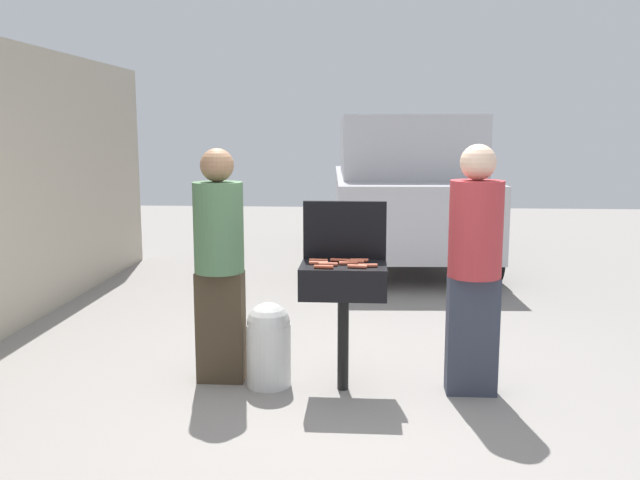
{
  "coord_description": "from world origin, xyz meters",
  "views": [
    {
      "loc": [
        0.21,
        -4.47,
        1.83
      ],
      "look_at": [
        -0.14,
        0.72,
        1.0
      ],
      "focal_mm": 38.51,
      "sensor_mm": 36.0,
      "label": 1
    }
  ],
  "objects_px": {
    "hot_dog_6": "(357,266)",
    "hot_dog_3": "(355,262)",
    "hot_dog_0": "(328,264)",
    "person_left": "(219,257)",
    "hot_dog_5": "(319,260)",
    "hot_dog_9": "(368,266)",
    "hot_dog_4": "(359,260)",
    "hot_dog_2": "(348,263)",
    "hot_dog_7": "(324,267)",
    "hot_dog_8": "(319,263)",
    "propane_tank": "(269,343)",
    "person_right": "(475,261)",
    "hot_dog_1": "(340,260)",
    "parked_minivan": "(404,188)",
    "bbq_grill": "(343,284)"
  },
  "relations": [
    {
      "from": "hot_dog_2",
      "to": "hot_dog_5",
      "type": "height_order",
      "value": "same"
    },
    {
      "from": "hot_dog_6",
      "to": "propane_tank",
      "type": "distance_m",
      "value": 0.89
    },
    {
      "from": "hot_dog_5",
      "to": "hot_dog_7",
      "type": "height_order",
      "value": "same"
    },
    {
      "from": "hot_dog_5",
      "to": "hot_dog_0",
      "type": "bearing_deg",
      "value": -60.64
    },
    {
      "from": "hot_dog_6",
      "to": "hot_dog_7",
      "type": "relative_size",
      "value": 1.0
    },
    {
      "from": "hot_dog_8",
      "to": "hot_dog_0",
      "type": "bearing_deg",
      "value": -32.57
    },
    {
      "from": "hot_dog_2",
      "to": "person_left",
      "type": "distance_m",
      "value": 0.95
    },
    {
      "from": "hot_dog_0",
      "to": "hot_dog_9",
      "type": "bearing_deg",
      "value": -5.25
    },
    {
      "from": "hot_dog_7",
      "to": "propane_tank",
      "type": "bearing_deg",
      "value": 154.02
    },
    {
      "from": "bbq_grill",
      "to": "person_left",
      "type": "bearing_deg",
      "value": 172.92
    },
    {
      "from": "parked_minivan",
      "to": "bbq_grill",
      "type": "bearing_deg",
      "value": 79.27
    },
    {
      "from": "hot_dog_4",
      "to": "person_left",
      "type": "bearing_deg",
      "value": 178.8
    },
    {
      "from": "hot_dog_6",
      "to": "hot_dog_7",
      "type": "distance_m",
      "value": 0.23
    },
    {
      "from": "parked_minivan",
      "to": "person_right",
      "type": "bearing_deg",
      "value": 89.46
    },
    {
      "from": "hot_dog_6",
      "to": "parked_minivan",
      "type": "distance_m",
      "value": 5.21
    },
    {
      "from": "hot_dog_2",
      "to": "hot_dog_7",
      "type": "bearing_deg",
      "value": -138.35
    },
    {
      "from": "hot_dog_8",
      "to": "hot_dog_2",
      "type": "bearing_deg",
      "value": 1.53
    },
    {
      "from": "hot_dog_5",
      "to": "hot_dog_7",
      "type": "distance_m",
      "value": 0.24
    },
    {
      "from": "hot_dog_5",
      "to": "hot_dog_9",
      "type": "height_order",
      "value": "same"
    },
    {
      "from": "hot_dog_5",
      "to": "hot_dog_9",
      "type": "bearing_deg",
      "value": -24.73
    },
    {
      "from": "person_right",
      "to": "hot_dog_2",
      "type": "bearing_deg",
      "value": -2.06
    },
    {
      "from": "hot_dog_0",
      "to": "hot_dog_3",
      "type": "height_order",
      "value": "same"
    },
    {
      "from": "propane_tank",
      "to": "person_right",
      "type": "bearing_deg",
      "value": -1.45
    },
    {
      "from": "hot_dog_3",
      "to": "person_left",
      "type": "relative_size",
      "value": 0.08
    },
    {
      "from": "hot_dog_0",
      "to": "hot_dog_8",
      "type": "distance_m",
      "value": 0.08
    },
    {
      "from": "hot_dog_0",
      "to": "person_right",
      "type": "xyz_separation_m",
      "value": [
        1.0,
        0.07,
        0.02
      ]
    },
    {
      "from": "hot_dog_8",
      "to": "hot_dog_7",
      "type": "bearing_deg",
      "value": -72.11
    },
    {
      "from": "person_left",
      "to": "parked_minivan",
      "type": "bearing_deg",
      "value": 76.24
    },
    {
      "from": "hot_dog_0",
      "to": "hot_dog_2",
      "type": "bearing_deg",
      "value": 19.98
    },
    {
      "from": "hot_dog_1",
      "to": "propane_tank",
      "type": "height_order",
      "value": "hot_dog_1"
    },
    {
      "from": "hot_dog_0",
      "to": "hot_dog_2",
      "type": "relative_size",
      "value": 1.0
    },
    {
      "from": "hot_dog_0",
      "to": "person_right",
      "type": "height_order",
      "value": "person_right"
    },
    {
      "from": "hot_dog_8",
      "to": "hot_dog_9",
      "type": "height_order",
      "value": "same"
    },
    {
      "from": "hot_dog_3",
      "to": "hot_dog_8",
      "type": "height_order",
      "value": "same"
    },
    {
      "from": "hot_dog_5",
      "to": "person_right",
      "type": "xyz_separation_m",
      "value": [
        1.08,
        -0.07,
        0.02
      ]
    },
    {
      "from": "hot_dog_6",
      "to": "hot_dog_3",
      "type": "bearing_deg",
      "value": 96.65
    },
    {
      "from": "hot_dog_0",
      "to": "hot_dog_1",
      "type": "xyz_separation_m",
      "value": [
        0.07,
        0.15,
        0.0
      ]
    },
    {
      "from": "hot_dog_1",
      "to": "hot_dog_7",
      "type": "height_order",
      "value": "same"
    },
    {
      "from": "hot_dog_6",
      "to": "hot_dog_8",
      "type": "height_order",
      "value": "same"
    },
    {
      "from": "hot_dog_7",
      "to": "hot_dog_3",
      "type": "bearing_deg",
      "value": 45.13
    },
    {
      "from": "hot_dog_5",
      "to": "hot_dog_6",
      "type": "xyz_separation_m",
      "value": [
        0.28,
        -0.2,
        0.0
      ]
    },
    {
      "from": "person_left",
      "to": "person_right",
      "type": "distance_m",
      "value": 1.81
    },
    {
      "from": "hot_dog_0",
      "to": "hot_dog_1",
      "type": "distance_m",
      "value": 0.17
    },
    {
      "from": "hot_dog_0",
      "to": "hot_dog_5",
      "type": "height_order",
      "value": "same"
    },
    {
      "from": "hot_dog_0",
      "to": "person_left",
      "type": "height_order",
      "value": "person_left"
    },
    {
      "from": "hot_dog_3",
      "to": "hot_dog_7",
      "type": "bearing_deg",
      "value": -134.87
    },
    {
      "from": "hot_dog_7",
      "to": "person_right",
      "type": "xyz_separation_m",
      "value": [
        1.03,
        0.16,
        0.02
      ]
    },
    {
      "from": "hot_dog_4",
      "to": "propane_tank",
      "type": "bearing_deg",
      "value": -174.97
    },
    {
      "from": "hot_dog_0",
      "to": "hot_dog_4",
      "type": "distance_m",
      "value": 0.26
    },
    {
      "from": "person_left",
      "to": "hot_dog_2",
      "type": "bearing_deg",
      "value": -4.08
    }
  ]
}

